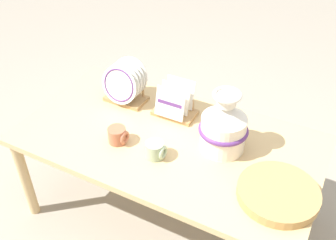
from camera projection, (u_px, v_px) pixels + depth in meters
The scene contains 8 objects.
ground_plane at pixel (168, 212), 2.33m from camera, with size 14.00×14.00×0.00m, color gray.
display_table at pixel (168, 146), 2.01m from camera, with size 1.51×0.82×0.58m.
ceramic_vase at pixel (224, 126), 1.83m from camera, with size 0.24×0.24×0.32m.
dish_rack_round_plates at pixel (124, 86), 2.17m from camera, with size 0.23×0.17×0.24m.
dish_rack_square_plates at pixel (175, 106), 2.10m from camera, with size 0.23×0.16×0.19m.
wicker_charger_stack at pixel (278, 193), 1.65m from camera, with size 0.35×0.35×0.04m.
mug_sage_glaze at pixel (156, 150), 1.84m from camera, with size 0.10×0.09×0.08m.
mug_terracotta_glaze at pixel (118, 135), 1.93m from camera, with size 0.10×0.09×0.08m.
Camera 1 is at (0.70, -1.34, 1.86)m, focal length 42.00 mm.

